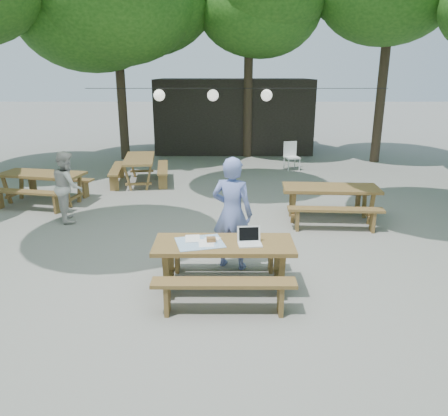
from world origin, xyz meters
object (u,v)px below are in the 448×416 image
at_px(plastic_chair, 292,162).
at_px(woman, 232,213).
at_px(second_person, 68,186).
at_px(picnic_table_nw, 43,187).
at_px(main_picnic_table, 224,266).

bearing_deg(plastic_chair, woman, -119.64).
relative_size(second_person, plastic_chair, 1.67).
height_order(picnic_table_nw, plastic_chair, plastic_chair).
bearing_deg(main_picnic_table, picnic_table_nw, 134.60).
distance_m(second_person, plastic_chair, 7.53).
height_order(main_picnic_table, plastic_chair, plastic_chair).
bearing_deg(second_person, woman, -146.62).
xyz_separation_m(woman, plastic_chair, (2.07, 7.44, -0.66)).
bearing_deg(picnic_table_nw, plastic_chair, 41.31).
distance_m(woman, second_person, 4.19).
height_order(second_person, plastic_chair, second_person).
distance_m(picnic_table_nw, second_person, 1.71).
distance_m(woman, plastic_chair, 7.75).
xyz_separation_m(main_picnic_table, plastic_chair, (2.20, 8.27, -0.13)).
distance_m(main_picnic_table, second_person, 4.62).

